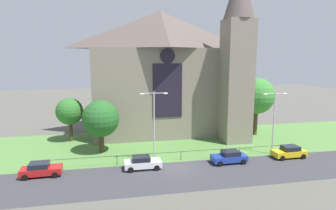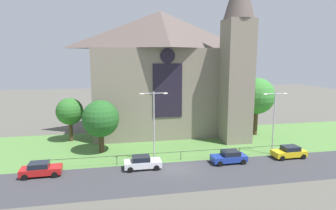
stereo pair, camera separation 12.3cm
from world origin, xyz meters
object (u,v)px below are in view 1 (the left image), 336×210
(parked_car_red, at_px, (41,169))
(parked_car_blue, at_px, (229,157))
(church_building, at_px, (166,71))
(streetlamp_far, at_px, (274,115))
(tree_left_near, at_px, (101,119))
(tree_right_far, at_px, (256,96))
(streetlamp_near, at_px, (154,118))
(tree_left_far, at_px, (70,112))
(parked_car_yellow, at_px, (289,152))
(parked_car_white, at_px, (142,162))

(parked_car_red, height_order, parked_car_blue, same)
(church_building, height_order, parked_car_red, church_building)
(church_building, bearing_deg, streetlamp_far, -50.79)
(tree_left_near, relative_size, parked_car_blue, 1.67)
(church_building, bearing_deg, tree_right_far, -18.33)
(streetlamp_near, bearing_deg, tree_left_far, 134.15)
(parked_car_red, distance_m, parked_car_yellow, 29.63)
(church_building, relative_size, parked_car_red, 6.13)
(streetlamp_far, height_order, parked_car_blue, streetlamp_far)
(church_building, bearing_deg, parked_car_red, -136.60)
(parked_car_yellow, bearing_deg, streetlamp_far, -49.41)
(tree_right_far, relative_size, streetlamp_far, 1.14)
(tree_right_far, xyz_separation_m, streetlamp_near, (-18.13, -9.49, -0.90))
(church_building, relative_size, parked_car_white, 6.19)
(tree_left_near, distance_m, streetlamp_far, 22.63)
(parked_car_white, xyz_separation_m, parked_car_yellow, (18.70, 0.11, 0.00))
(church_building, xyz_separation_m, tree_left_far, (-15.22, -2.69, -5.72))
(tree_left_far, bearing_deg, parked_car_yellow, -24.85)
(church_building, height_order, parked_car_white, church_building)
(tree_left_near, relative_size, parked_car_white, 1.68)
(streetlamp_near, bearing_deg, church_building, 73.80)
(parked_car_red, bearing_deg, parked_car_blue, -2.07)
(tree_right_far, height_order, streetlamp_near, tree_right_far)
(tree_left_far, bearing_deg, parked_car_red, -96.34)
(tree_left_near, distance_m, parked_car_white, 9.22)
(tree_left_far, distance_m, parked_car_blue, 24.30)
(streetlamp_near, xyz_separation_m, parked_car_blue, (8.86, -1.88, -4.73))
(parked_car_red, bearing_deg, tree_left_near, 46.43)
(tree_left_near, xyz_separation_m, parked_car_blue, (15.23, -7.08, -3.82))
(church_building, xyz_separation_m, streetlamp_near, (-4.11, -14.14, -4.80))
(tree_left_far, distance_m, parked_car_white, 16.66)
(tree_right_far, bearing_deg, streetlamp_near, -152.36)
(church_building, distance_m, tree_left_far, 16.48)
(parked_car_red, distance_m, parked_car_white, 10.93)
(tree_right_far, bearing_deg, parked_car_white, -150.44)
(tree_left_far, distance_m, parked_car_yellow, 31.29)
(streetlamp_far, relative_size, parked_car_red, 1.94)
(parked_car_white, distance_m, parked_car_blue, 10.49)
(tree_left_far, relative_size, streetlamp_near, 0.76)
(tree_left_far, bearing_deg, parked_car_white, -54.25)
(tree_right_far, height_order, parked_car_red, tree_right_far)
(parked_car_white, bearing_deg, tree_left_near, 124.34)
(streetlamp_far, distance_m, parked_car_yellow, 4.98)
(tree_left_near, bearing_deg, church_building, 40.44)
(parked_car_blue, xyz_separation_m, parked_car_yellow, (8.21, 0.28, 0.00))
(tree_left_far, height_order, parked_car_red, tree_left_far)
(streetlamp_far, bearing_deg, parked_car_red, -176.71)
(church_building, bearing_deg, tree_left_near, -139.56)
(parked_car_red, relative_size, parked_car_yellow, 1.00)
(tree_right_far, xyz_separation_m, tree_left_far, (-29.24, 1.95, -1.83))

